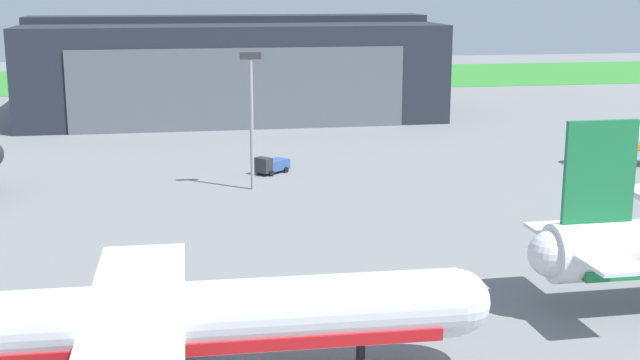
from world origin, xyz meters
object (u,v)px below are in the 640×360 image
object	(u,v)px
airliner_near_right	(147,323)
apron_light_mast	(251,108)
ops_van	(271,165)
maintenance_hangar	(230,67)

from	to	relation	value
airliner_near_right	apron_light_mast	distance (m)	50.66
ops_van	apron_light_mast	size ratio (longest dim) A/B	0.30
maintenance_hangar	apron_light_mast	size ratio (longest dim) A/B	4.53
ops_van	apron_light_mast	bearing A→B (deg)	-111.08
maintenance_hangar	airliner_near_right	world-z (taller)	maintenance_hangar
apron_light_mast	airliner_near_right	bearing A→B (deg)	-102.40
airliner_near_right	ops_van	distance (m)	59.11
ops_van	apron_light_mast	world-z (taller)	apron_light_mast
airliner_near_right	ops_van	world-z (taller)	airliner_near_right
maintenance_hangar	ops_van	xyz separation A→B (m)	(1.14, -53.45, -7.39)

